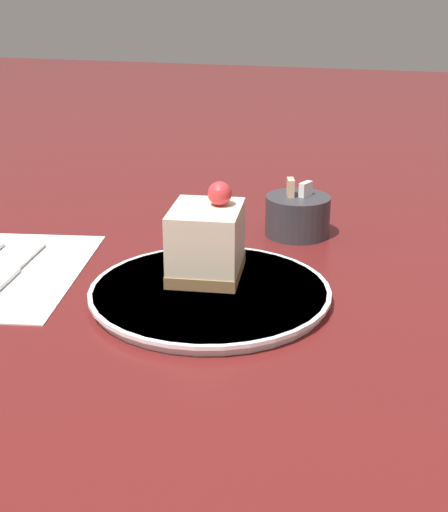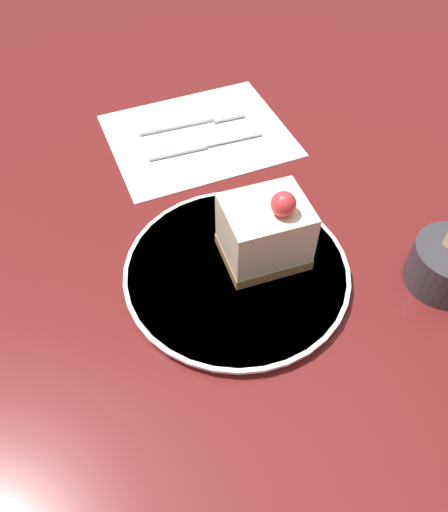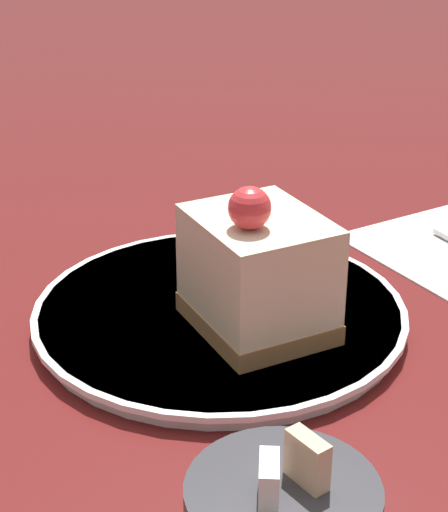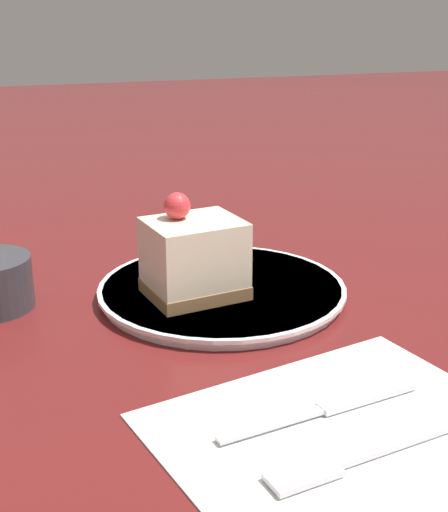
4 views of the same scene
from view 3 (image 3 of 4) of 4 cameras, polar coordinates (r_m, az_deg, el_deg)
ground_plane at (r=0.57m, az=-2.66°, el=-4.44°), size 4.00×4.00×0.00m
plate at (r=0.57m, az=-0.29°, el=-3.83°), size 0.25×0.25×0.01m
cake_slice at (r=0.52m, az=2.27°, el=-1.06°), size 0.08×0.10×0.10m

